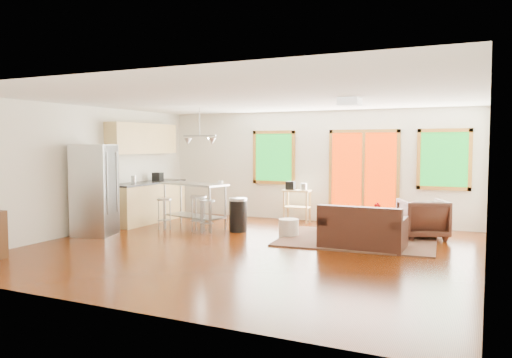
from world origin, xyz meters
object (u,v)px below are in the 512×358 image
at_px(rug, 357,240).
at_px(kitchen_cart, 296,194).
at_px(refrigerator, 95,190).
at_px(loveseat, 362,231).
at_px(coffee_table, 368,220).
at_px(armchair, 423,217).
at_px(ottoman, 337,223).
at_px(island, 194,197).

bearing_deg(rug, kitchen_cart, 138.80).
bearing_deg(refrigerator, loveseat, -5.38).
relative_size(coffee_table, refrigerator, 0.57).
xyz_separation_m(loveseat, armchair, (0.84, 1.41, 0.12)).
relative_size(armchair, kitchen_cart, 0.88).
height_order(armchair, ottoman, armchair).
relative_size(island, kitchen_cart, 1.72).
bearing_deg(armchair, island, -14.51).
height_order(ottoman, island, island).
xyz_separation_m(armchair, refrigerator, (-5.97, -2.41, 0.49)).
bearing_deg(ottoman, armchair, 4.85).
xyz_separation_m(ottoman, kitchen_cart, (-1.25, 0.97, 0.44)).
bearing_deg(coffee_table, island, -172.30).
distance_m(rug, coffee_table, 0.56).
relative_size(refrigerator, island, 1.10).
height_order(coffee_table, armchair, armchair).
bearing_deg(ottoman, coffee_table, -14.67).
distance_m(armchair, refrigerator, 6.46).
height_order(coffee_table, kitchen_cart, kitchen_cart).
xyz_separation_m(rug, ottoman, (-0.57, 0.62, 0.20)).
height_order(ottoman, kitchen_cart, kitchen_cart).
distance_m(armchair, kitchen_cart, 3.04).
distance_m(ottoman, refrigerator, 4.92).
bearing_deg(kitchen_cart, loveseat, -47.40).
xyz_separation_m(armchair, island, (-4.66, -0.81, 0.25)).
bearing_deg(loveseat, ottoman, 122.52).
bearing_deg(loveseat, armchair, 59.17).
xyz_separation_m(loveseat, ottoman, (-0.81, 1.27, -0.09)).
bearing_deg(refrigerator, island, 34.22).
bearing_deg(island, refrigerator, -129.39).
bearing_deg(refrigerator, kitchen_cart, 30.28).
distance_m(loveseat, coffee_table, 1.11).
distance_m(ottoman, kitchen_cart, 1.65).
relative_size(loveseat, ottoman, 2.20).
relative_size(rug, refrigerator, 1.56).
distance_m(coffee_table, refrigerator, 5.44).
relative_size(loveseat, armchair, 1.70).
bearing_deg(loveseat, rug, 110.55).
distance_m(rug, island, 3.63).
xyz_separation_m(coffee_table, refrigerator, (-4.99, -2.10, 0.56)).
relative_size(armchair, refrigerator, 0.47).
distance_m(coffee_table, armchair, 1.04).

